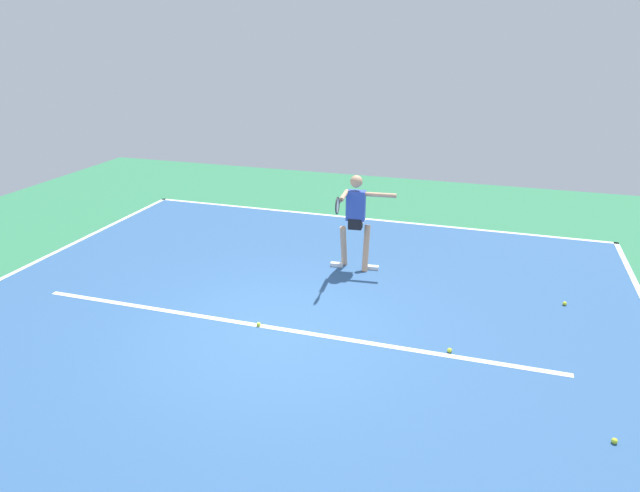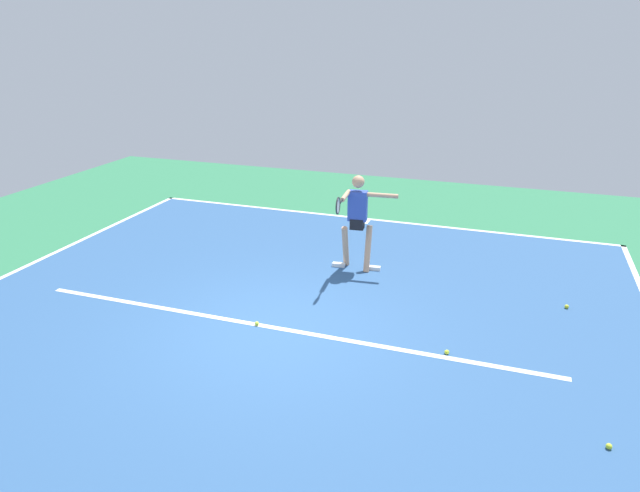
{
  "view_description": "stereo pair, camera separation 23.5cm",
  "coord_description": "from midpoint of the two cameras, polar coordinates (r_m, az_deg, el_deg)",
  "views": [
    {
      "loc": [
        -2.87,
        6.92,
        4.22
      ],
      "look_at": [
        -0.25,
        -1.34,
        0.9
      ],
      "focal_mm": 31.96,
      "sensor_mm": 36.0,
      "label": 1
    },
    {
      "loc": [
        -3.1,
        6.85,
        4.22
      ],
      "look_at": [
        -0.25,
        -1.34,
        0.9
      ],
      "focal_mm": 31.96,
      "sensor_mm": 36.0,
      "label": 2
    }
  ],
  "objects": [
    {
      "name": "tennis_player",
      "position": [
        10.35,
        4.41,
        2.96
      ],
      "size": [
        1.18,
        1.27,
        1.8
      ],
      "rotation": [
        0.0,
        0.0,
        0.09
      ],
      "color": "tan",
      "rests_on": "ground_plane"
    },
    {
      "name": "court_line_centre_mark",
      "position": [
        13.35,
        5.23,
        2.45
      ],
      "size": [
        0.1,
        0.3,
        0.01
      ],
      "primitive_type": "cube",
      "color": "white",
      "rests_on": "ground_plane"
    },
    {
      "name": "court_surface",
      "position": [
        8.61,
        -3.79,
        -8.44
      ],
      "size": [
        10.98,
        11.36,
        0.0
      ],
      "primitive_type": "cube",
      "color": "#2D5484",
      "rests_on": "ground_plane"
    },
    {
      "name": "tennis_ball_far_corner",
      "position": [
        8.75,
        -5.56,
        -7.73
      ],
      "size": [
        0.07,
        0.07,
        0.07
      ],
      "primitive_type": "sphere",
      "color": "#C6E53D",
      "rests_on": "ground_plane"
    },
    {
      "name": "tennis_ball_centre_court",
      "position": [
        10.08,
        24.09,
        -5.56
      ],
      "size": [
        0.07,
        0.07,
        0.07
      ],
      "primitive_type": "sphere",
      "color": "yellow",
      "rests_on": "ground_plane"
    },
    {
      "name": "tennis_ball_by_sideline",
      "position": [
        8.22,
        13.39,
        -10.3
      ],
      "size": [
        0.07,
        0.07,
        0.07
      ],
      "primitive_type": "sphere",
      "color": "#CCE033",
      "rests_on": "ground_plane"
    },
    {
      "name": "tennis_ball_near_player",
      "position": [
        7.22,
        27.83,
        -17.32
      ],
      "size": [
        0.07,
        0.07,
        0.07
      ],
      "primitive_type": "sphere",
      "color": "#CCE033",
      "rests_on": "ground_plane"
    },
    {
      "name": "ground_plane",
      "position": [
        8.61,
        -3.79,
        -8.45
      ],
      "size": [
        19.56,
        19.56,
        0.0
      ],
      "primitive_type": "plane",
      "color": "#2D754C"
    },
    {
      "name": "court_line_baseline_near",
      "position": [
        13.54,
        5.43,
        2.7
      ],
      "size": [
        10.98,
        0.1,
        0.01
      ],
      "primitive_type": "cube",
      "color": "white",
      "rests_on": "ground_plane"
    },
    {
      "name": "court_line_service",
      "position": [
        8.67,
        -3.59,
        -8.2
      ],
      "size": [
        8.23,
        0.1,
        0.01
      ],
      "primitive_type": "cube",
      "color": "white",
      "rests_on": "ground_plane"
    }
  ]
}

